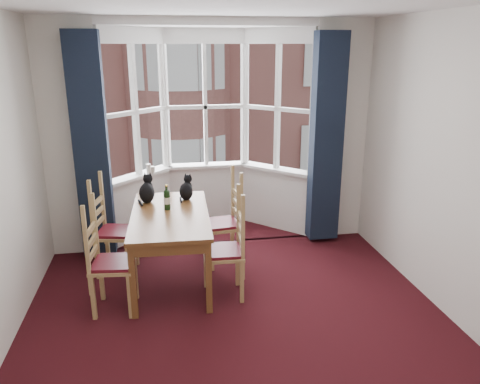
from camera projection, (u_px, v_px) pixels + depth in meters
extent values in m
plane|color=black|center=(244.00, 343.00, 4.08)|extent=(4.50, 4.50, 0.00)
plane|color=silver|center=(475.00, 178.00, 3.99)|extent=(0.00, 4.50, 4.50)
cube|color=silver|center=(73.00, 141.00, 5.50)|extent=(0.70, 0.12, 2.80)
cube|color=silver|center=(339.00, 133.00, 6.04)|extent=(0.70, 0.12, 2.80)
cube|color=black|center=(91.00, 148.00, 5.39)|extent=(0.38, 0.22, 2.60)
cube|color=black|center=(326.00, 140.00, 5.85)|extent=(0.38, 0.22, 2.60)
cube|color=brown|center=(170.00, 215.00, 4.95)|extent=(0.86, 1.54, 0.04)
cube|color=brown|center=(133.00, 282.00, 4.36)|extent=(0.06, 0.06, 0.74)
cube|color=brown|center=(143.00, 227.00, 5.68)|extent=(0.06, 0.06, 0.74)
cube|color=brown|center=(209.00, 278.00, 4.45)|extent=(0.06, 0.06, 0.74)
cube|color=brown|center=(201.00, 224.00, 5.77)|extent=(0.06, 0.06, 0.74)
cube|color=tan|center=(113.00, 264.00, 4.48)|extent=(0.44, 0.46, 0.06)
cube|color=#530E18|center=(113.00, 263.00, 4.47)|extent=(0.40, 0.42, 0.03)
cube|color=tan|center=(116.00, 232.00, 5.23)|extent=(0.48, 0.50, 0.06)
cube|color=#530E18|center=(116.00, 231.00, 5.23)|extent=(0.43, 0.45, 0.03)
cube|color=tan|center=(223.00, 252.00, 4.74)|extent=(0.42, 0.44, 0.06)
cube|color=#530E18|center=(223.00, 251.00, 4.73)|extent=(0.38, 0.40, 0.03)
cube|color=tan|center=(222.00, 224.00, 5.47)|extent=(0.45, 0.46, 0.06)
cube|color=#530E18|center=(222.00, 223.00, 5.46)|extent=(0.40, 0.42, 0.03)
ellipsoid|color=black|center=(147.00, 193.00, 5.27)|extent=(0.22, 0.26, 0.23)
sphere|color=black|center=(148.00, 179.00, 5.30)|extent=(0.13, 0.13, 0.11)
cone|color=black|center=(145.00, 174.00, 5.28)|extent=(0.05, 0.05, 0.05)
cone|color=black|center=(150.00, 174.00, 5.28)|extent=(0.05, 0.05, 0.05)
ellipsoid|color=black|center=(186.00, 191.00, 5.36)|extent=(0.22, 0.25, 0.20)
sphere|color=black|center=(188.00, 179.00, 5.39)|extent=(0.13, 0.13, 0.10)
cone|color=black|center=(186.00, 175.00, 5.38)|extent=(0.05, 0.05, 0.04)
cone|color=black|center=(190.00, 175.00, 5.37)|extent=(0.05, 0.05, 0.04)
cylinder|color=black|center=(167.00, 201.00, 5.03)|extent=(0.07, 0.07, 0.20)
sphere|color=black|center=(167.00, 192.00, 5.01)|extent=(0.06, 0.06, 0.06)
cylinder|color=black|center=(167.00, 189.00, 4.99)|extent=(0.03, 0.03, 0.08)
cylinder|color=gold|center=(166.00, 186.00, 4.98)|extent=(0.03, 0.03, 0.02)
cylinder|color=silver|center=(167.00, 200.00, 5.03)|extent=(0.07, 0.07, 0.08)
cylinder|color=white|center=(149.00, 169.00, 6.11)|extent=(0.06, 0.06, 0.13)
cylinder|color=white|center=(153.00, 170.00, 6.15)|extent=(0.06, 0.06, 0.09)
plane|color=#333335|center=(169.00, 160.00, 36.19)|extent=(80.00, 80.00, 0.00)
cube|color=#98584E|center=(175.00, 87.00, 17.17)|extent=(18.00, 6.00, 14.00)
cylinder|color=#98584E|center=(178.00, 96.00, 14.35)|extent=(3.20, 3.20, 14.00)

